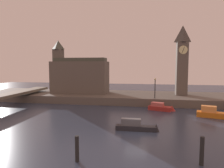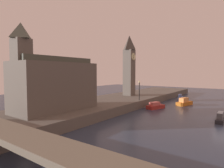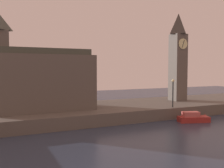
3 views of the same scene
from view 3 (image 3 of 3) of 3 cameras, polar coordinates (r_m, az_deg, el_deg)
name	(u,v)px [view 3 (image 3 of 3)]	position (r m, az deg, el deg)	size (l,w,h in m)	color
far_embankment	(137,109)	(38.53, 5.49, -5.47)	(70.00, 12.00, 1.50)	#5B544C
clock_tower	(178,56)	(43.16, 14.50, 6.12)	(2.40, 2.44, 14.08)	#5B544C
parliament_hall	(41,79)	(33.14, -15.60, 1.05)	(12.16, 5.35, 11.59)	#5B544C
streetlamp	(173,90)	(35.38, 13.42, -1.25)	(0.36, 0.36, 3.78)	black
boat_dinghy_red	(196,118)	(34.28, 18.19, -7.19)	(4.81, 2.60, 1.42)	maroon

